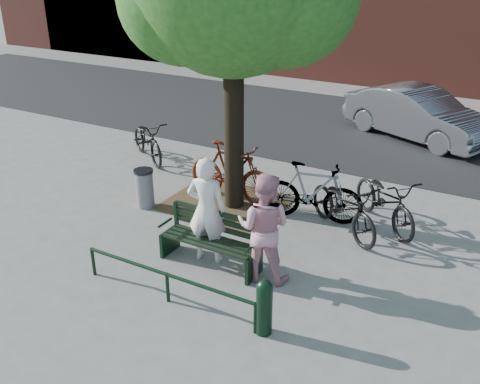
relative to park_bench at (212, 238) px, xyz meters
The scene contains 15 objects.
ground 0.49m from the park_bench, 90.00° to the right, with size 90.00×90.00×0.00m, color gray.
dirt_pit 2.39m from the park_bench, 115.24° to the left, with size 2.40×2.00×0.02m, color brown.
road 8.43m from the park_bench, 90.00° to the left, with size 40.00×7.00×0.01m, color black.
park_bench is the anchor object (origin of this frame).
guard_railing 1.28m from the park_bench, 90.00° to the right, with size 3.06×0.06×0.51m.
person_left 0.48m from the park_bench, 153.09° to the left, with size 0.68×0.45×1.87m, color white.
person_right 1.05m from the park_bench, ahead, with size 0.89×0.69×1.83m, color #CD8D9A.
bollard 2.01m from the park_bench, 37.18° to the right, with size 0.23×0.23×0.86m.
litter_bin 2.67m from the park_bench, 153.66° to the left, with size 0.40×0.40×0.82m.
bicycle_a 5.30m from the park_bench, 140.04° to the left, with size 0.70×2.00×1.05m, color black.
bicycle_b 2.54m from the park_bench, 112.80° to the left, with size 0.60×2.12×1.27m, color #551A0C.
bicycle_c 3.52m from the park_bench, 52.24° to the left, with size 0.71×2.05×1.08m, color black.
bicycle_d 2.45m from the park_bench, 69.82° to the left, with size 0.56×1.99×1.20m, color gray.
bicycle_e 2.64m from the park_bench, 53.97° to the left, with size 0.70×2.02×1.06m, color black.
parked_car 8.58m from the park_bench, 80.00° to the left, with size 1.50×4.31×1.42m, color slate.
Camera 1 is at (4.26, -6.54, 4.89)m, focal length 40.00 mm.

